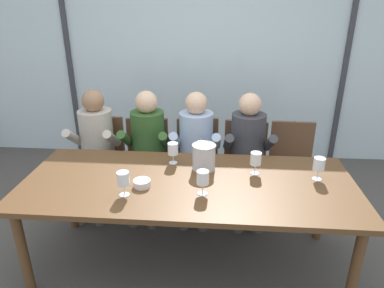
% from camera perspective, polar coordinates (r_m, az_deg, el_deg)
% --- Properties ---
extents(ground, '(14.00, 14.00, 0.00)m').
position_cam_1_polar(ground, '(3.81, 0.78, -8.74)').
color(ground, '#4C4742').
extents(window_glass_panel, '(7.64, 0.03, 2.60)m').
position_cam_1_polar(window_glass_panel, '(4.47, 1.91, 13.86)').
color(window_glass_panel, silver).
rests_on(window_glass_panel, ground).
extents(window_mullion_left, '(0.06, 0.06, 2.60)m').
position_cam_1_polar(window_mullion_left, '(4.84, -19.47, 13.32)').
color(window_mullion_left, '#38383D').
rests_on(window_mullion_left, ground).
extents(window_mullion_right, '(0.06, 0.06, 2.60)m').
position_cam_1_polar(window_mullion_right, '(4.69, 23.89, 12.43)').
color(window_mullion_right, '#38383D').
rests_on(window_mullion_right, ground).
extents(hillside_vineyard, '(13.64, 2.40, 1.92)m').
position_cam_1_polar(hillside_vineyard, '(8.62, 3.27, 15.86)').
color(hillside_vineyard, '#477A38').
rests_on(hillside_vineyard, ground).
extents(dining_table, '(2.44, 1.01, 0.75)m').
position_cam_1_polar(dining_table, '(2.60, -0.62, -7.39)').
color(dining_table, brown).
rests_on(dining_table, ground).
extents(chair_near_curtain, '(0.46, 0.46, 0.88)m').
position_cam_1_polar(chair_near_curtain, '(3.70, -14.54, -1.52)').
color(chair_near_curtain, brown).
rests_on(chair_near_curtain, ground).
extents(chair_left_of_center, '(0.46, 0.46, 0.88)m').
position_cam_1_polar(chair_left_of_center, '(3.55, -7.42, -2.01)').
color(chair_left_of_center, brown).
rests_on(chair_left_of_center, ground).
extents(chair_center, '(0.49, 0.49, 0.88)m').
position_cam_1_polar(chair_center, '(3.51, 0.99, -2.05)').
color(chair_center, brown).
rests_on(chair_center, ground).
extents(chair_right_of_center, '(0.49, 0.49, 0.88)m').
position_cam_1_polar(chair_right_of_center, '(3.48, 8.50, -2.56)').
color(chair_right_of_center, brown).
rests_on(chair_right_of_center, ground).
extents(chair_near_window_right, '(0.46, 0.46, 0.88)m').
position_cam_1_polar(chair_near_window_right, '(3.56, 15.98, -2.63)').
color(chair_near_window_right, brown).
rests_on(chair_near_window_right, ground).
extents(person_beige_jumper, '(0.46, 0.61, 1.20)m').
position_cam_1_polar(person_beige_jumper, '(3.49, -15.61, 0.00)').
color(person_beige_jumper, '#B7AD9E').
rests_on(person_beige_jumper, ground).
extents(person_olive_shirt, '(0.46, 0.61, 1.20)m').
position_cam_1_polar(person_olive_shirt, '(3.36, -7.42, -0.27)').
color(person_olive_shirt, '#2D5123').
rests_on(person_olive_shirt, ground).
extents(person_pale_blue_shirt, '(0.46, 0.61, 1.20)m').
position_cam_1_polar(person_pale_blue_shirt, '(3.29, 0.65, -0.52)').
color(person_pale_blue_shirt, '#9EB2D1').
rests_on(person_pale_blue_shirt, ground).
extents(person_charcoal_jacket, '(0.47, 0.62, 1.20)m').
position_cam_1_polar(person_charcoal_jacket, '(3.30, 9.18, -0.78)').
color(person_charcoal_jacket, '#38383D').
rests_on(person_charcoal_jacket, ground).
extents(ice_bucket_primary, '(0.19, 0.19, 0.21)m').
position_cam_1_polar(ice_bucket_primary, '(2.70, 1.96, -2.07)').
color(ice_bucket_primary, '#B7B7BC').
rests_on(ice_bucket_primary, dining_table).
extents(tasting_bowl, '(0.12, 0.12, 0.05)m').
position_cam_1_polar(tasting_bowl, '(2.52, -8.19, -6.38)').
color(tasting_bowl, silver).
rests_on(tasting_bowl, dining_table).
extents(wine_glass_by_left_taster, '(0.08, 0.08, 0.17)m').
position_cam_1_polar(wine_glass_by_left_taster, '(2.39, -11.19, -5.76)').
color(wine_glass_by_left_taster, silver).
rests_on(wine_glass_by_left_taster, dining_table).
extents(wine_glass_near_bucket, '(0.08, 0.08, 0.17)m').
position_cam_1_polar(wine_glass_near_bucket, '(2.36, 1.77, -5.68)').
color(wine_glass_near_bucket, silver).
rests_on(wine_glass_near_bucket, dining_table).
extents(wine_glass_center_pour, '(0.08, 0.08, 0.17)m').
position_cam_1_polar(wine_glass_center_pour, '(2.80, -3.14, -0.94)').
color(wine_glass_center_pour, silver).
rests_on(wine_glass_center_pour, dining_table).
extents(wine_glass_by_right_taster, '(0.08, 0.08, 0.17)m').
position_cam_1_polar(wine_glass_by_right_taster, '(2.71, 20.07, -3.26)').
color(wine_glass_by_right_taster, silver).
rests_on(wine_glass_by_right_taster, dining_table).
extents(wine_glass_spare_empty, '(0.08, 0.08, 0.17)m').
position_cam_1_polar(wine_glass_spare_empty, '(2.67, 10.40, -2.52)').
color(wine_glass_spare_empty, silver).
rests_on(wine_glass_spare_empty, dining_table).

